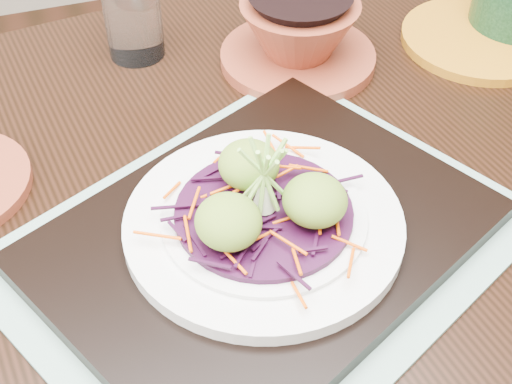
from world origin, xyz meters
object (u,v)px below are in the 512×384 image
object	(u,v)px
dining_table	(283,296)
white_plate	(264,222)
serving_tray	(264,235)
terracotta_bowl_set	(299,37)
yellow_plate	(480,39)
water_glass	(133,18)

from	to	relation	value
dining_table	white_plate	xyz separation A→B (m)	(-0.03, -0.02, 0.14)
serving_tray	white_plate	xyz separation A→B (m)	(-0.00, 0.00, 0.02)
terracotta_bowl_set	dining_table	bearing A→B (deg)	-113.68
serving_tray	terracotta_bowl_set	distance (m)	0.29
white_plate	yellow_plate	distance (m)	0.42
yellow_plate	dining_table	bearing A→B (deg)	-147.93
dining_table	serving_tray	world-z (taller)	serving_tray
white_plate	water_glass	world-z (taller)	water_glass
dining_table	water_glass	world-z (taller)	water_glass
dining_table	white_plate	size ratio (longest dim) A/B	5.98
white_plate	water_glass	distance (m)	0.34
serving_tray	yellow_plate	size ratio (longest dim) A/B	1.95
water_glass	terracotta_bowl_set	distance (m)	0.19
terracotta_bowl_set	yellow_plate	xyz separation A→B (m)	(0.22, -0.03, -0.03)
terracotta_bowl_set	yellow_plate	world-z (taller)	terracotta_bowl_set
water_glass	yellow_plate	distance (m)	0.41
serving_tray	water_glass	distance (m)	0.34
serving_tray	dining_table	bearing A→B (deg)	8.26
terracotta_bowl_set	yellow_plate	bearing A→B (deg)	-8.34
dining_table	serving_tray	size ratio (longest dim) A/B	3.88
dining_table	serving_tray	distance (m)	0.13
white_plate	water_glass	size ratio (longest dim) A/B	2.56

